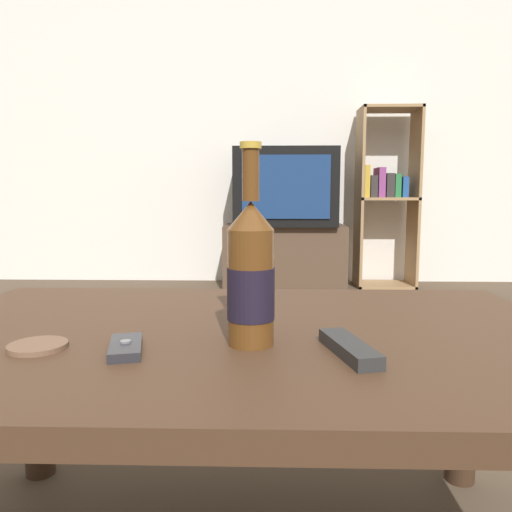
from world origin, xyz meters
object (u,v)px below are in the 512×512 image
Objects in this scene: television at (285,187)px; remote_control at (349,348)px; bookshelf at (385,194)px; beer_bottle at (251,275)px; cell_phone at (126,347)px; tv_stand at (284,256)px.

television reaches higher than remote_control.
remote_control is (-0.72, -2.94, -0.21)m from bookshelf.
beer_bottle reaches higher than remote_control.
bookshelf is 4.14× the size of beer_bottle.
television is 0.73m from bookshelf.
beer_bottle is 2.71× the size of cell_phone.
cell_phone is at bearing -166.95° from beer_bottle.
television reaches higher than beer_bottle.
television is at bearing 75.93° from remote_control.
beer_bottle is at bearing -92.77° from tv_stand.
bookshelf is at bearing 62.01° from remote_control.
bookshelf is 8.26× the size of remote_control.
bookshelf is at bearing 6.35° from tv_stand.
bookshelf is (0.73, 0.08, -0.05)m from television.
tv_stand is 0.67× the size of bookshelf.
tv_stand is 2.87m from remote_control.
remote_control is (0.33, -0.01, 0.00)m from cell_phone.
beer_bottle is at bearing -92.77° from television.
television is 2.28× the size of beer_bottle.
remote_control is at bearing -89.81° from television.
cell_phone is at bearing 164.82° from remote_control.
remote_control reaches higher than cell_phone.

